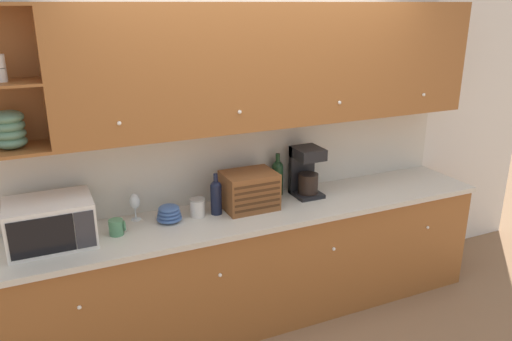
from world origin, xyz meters
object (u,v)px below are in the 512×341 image
at_px(storage_canister, 198,207).
at_px(wine_bottle, 216,196).
at_px(bowl_stack_on_counter, 169,214).
at_px(mug, 117,227).
at_px(bread_box, 249,190).
at_px(coffee_maker, 306,171).
at_px(microwave, 51,223).
at_px(second_wine_bottle, 277,176).
at_px(wine_glass, 135,202).

height_order(storage_canister, wine_bottle, wine_bottle).
bearing_deg(bowl_stack_on_counter, mug, -170.33).
height_order(bread_box, coffee_maker, coffee_maker).
height_order(mug, storage_canister, storage_canister).
xyz_separation_m(microwave, mug, (0.39, -0.03, -0.09)).
bearing_deg(mug, bread_box, 3.06).
bearing_deg(second_wine_bottle, mug, -170.54).
xyz_separation_m(bowl_stack_on_counter, wine_bottle, (0.34, -0.01, 0.08)).
bearing_deg(storage_canister, mug, -173.63).
xyz_separation_m(wine_glass, bowl_stack_on_counter, (0.21, -0.12, -0.08)).
height_order(microwave, storage_canister, microwave).
bearing_deg(coffee_maker, storage_canister, -176.99).
bearing_deg(bread_box, coffee_maker, 6.72).
bearing_deg(wine_bottle, wine_glass, 166.25).
bearing_deg(bread_box, storage_canister, 178.22).
relative_size(mug, second_wine_bottle, 0.32).
distance_m(bowl_stack_on_counter, storage_canister, 0.21).
bearing_deg(mug, microwave, 175.95).
relative_size(wine_bottle, second_wine_bottle, 0.91).
height_order(bowl_stack_on_counter, wine_bottle, wine_bottle).
xyz_separation_m(wine_glass, coffee_maker, (1.31, -0.07, 0.07)).
bearing_deg(storage_canister, second_wine_bottle, 11.91).
xyz_separation_m(storage_canister, second_wine_bottle, (0.71, 0.15, 0.08)).
relative_size(second_wine_bottle, coffee_maker, 0.86).
relative_size(microwave, storage_canister, 3.88).
bearing_deg(bread_box, mug, -176.94).
bearing_deg(coffee_maker, bread_box, -173.28).
bearing_deg(storage_canister, wine_glass, 163.63).
height_order(mug, second_wine_bottle, second_wine_bottle).
bearing_deg(storage_canister, coffee_maker, 3.01).
relative_size(mug, coffee_maker, 0.27).
height_order(bread_box, second_wine_bottle, second_wine_bottle).
distance_m(storage_canister, wine_bottle, 0.15).
xyz_separation_m(storage_canister, wine_bottle, (0.14, -0.01, 0.07)).
bearing_deg(coffee_maker, mug, -175.68).
bearing_deg(coffee_maker, second_wine_bottle, 152.37).
bearing_deg(bowl_stack_on_counter, bread_box, -1.02).
xyz_separation_m(mug, wine_glass, (0.16, 0.19, 0.08)).
bearing_deg(microwave, second_wine_bottle, 6.35).
bearing_deg(wine_bottle, bread_box, 0.18).
distance_m(wine_bottle, bread_box, 0.26).
distance_m(storage_canister, coffee_maker, 0.91).
bearing_deg(storage_canister, wine_bottle, -5.49).
distance_m(wine_glass, second_wine_bottle, 1.12).
relative_size(mug, storage_canister, 0.80).
bearing_deg(second_wine_bottle, storage_canister, -168.09).
bearing_deg(storage_canister, bowl_stack_on_counter, -179.57).
bearing_deg(second_wine_bottle, wine_glass, -178.57).
bearing_deg(microwave, storage_canister, 2.17).
relative_size(bowl_stack_on_counter, storage_canister, 1.33).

